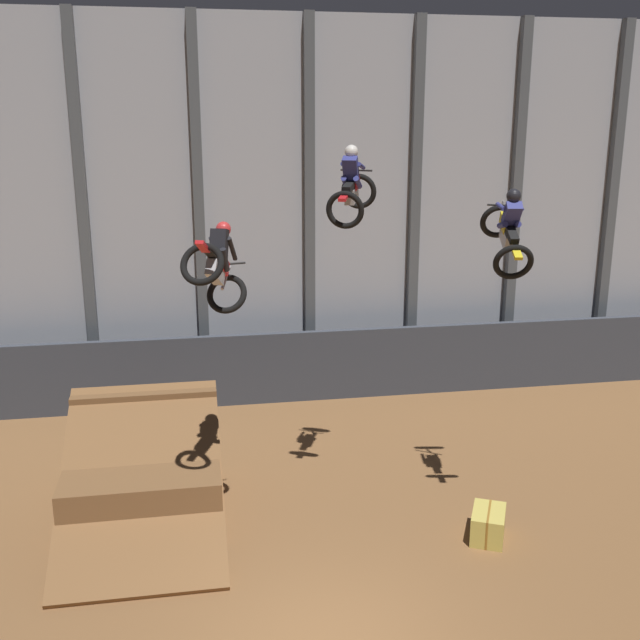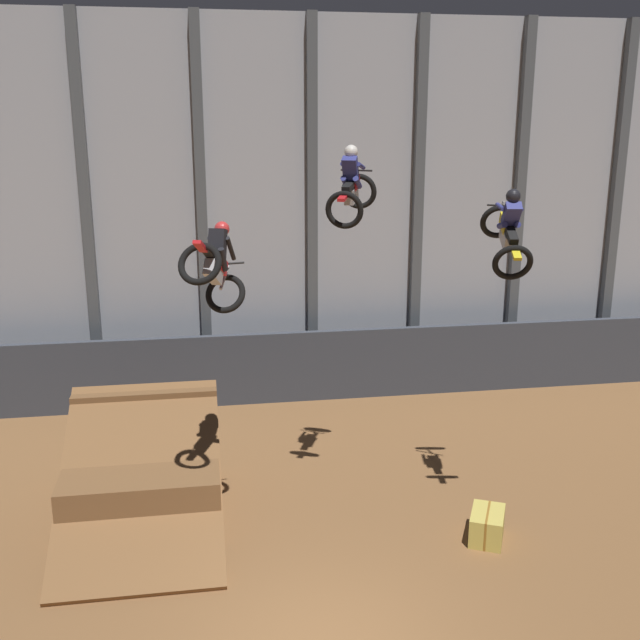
% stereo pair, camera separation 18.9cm
% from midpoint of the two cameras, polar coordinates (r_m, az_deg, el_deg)
% --- Properties ---
extents(arena_back_wall, '(32.00, 0.40, 10.44)m').
position_cam_midpoint_polar(arena_back_wall, '(21.05, -4.55, 8.24)').
color(arena_back_wall, '#A3A8B2').
rests_on(arena_back_wall, ground_plane).
extents(lower_barrier, '(31.36, 0.20, 2.01)m').
position_cam_midpoint_polar(lower_barrier, '(20.89, -4.06, -3.70)').
color(lower_barrier, '#383D47').
rests_on(lower_barrier, ground_plane).
extents(dirt_ramp, '(3.03, 4.56, 2.29)m').
position_cam_midpoint_polar(dirt_ramp, '(15.82, -12.86, -11.31)').
color(dirt_ramp, brown).
rests_on(dirt_ramp, ground_plane).
extents(rider_bike_left_air, '(1.28, 1.82, 1.67)m').
position_cam_midpoint_polar(rider_bike_left_air, '(12.74, -7.58, 4.06)').
color(rider_bike_left_air, black).
extents(rider_bike_center_air, '(1.30, 1.84, 1.56)m').
position_cam_midpoint_polar(rider_bike_center_air, '(14.71, 2.79, 9.95)').
color(rider_bike_center_air, black).
extents(rider_bike_right_air, '(1.01, 1.90, 1.68)m').
position_cam_midpoint_polar(rider_bike_right_air, '(14.28, 14.47, 6.56)').
color(rider_bike_right_air, black).
extents(hay_bale_trackside, '(0.93, 1.07, 0.57)m').
position_cam_midpoint_polar(hay_bale_trackside, '(15.01, 12.98, -15.02)').
color(hay_bale_trackside, '#CCB751').
rests_on(hay_bale_trackside, ground_plane).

